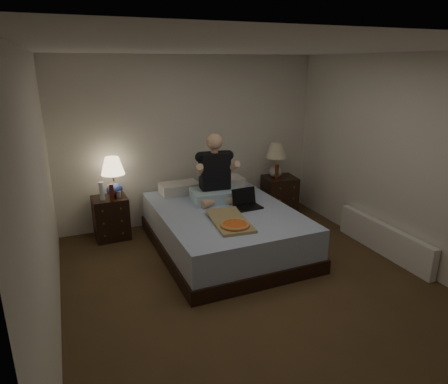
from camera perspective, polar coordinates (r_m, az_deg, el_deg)
name	(u,v)px	position (r m, az deg, el deg)	size (l,w,h in m)	color
floor	(254,288)	(4.56, 4.36, -13.50)	(4.00, 4.50, 0.00)	brown
ceiling	(261,49)	(3.90, 5.27, 19.68)	(4.00, 4.50, 0.00)	white
wall_back	(191,141)	(6.09, -4.80, 7.22)	(4.00, 2.50, 0.00)	white
wall_left	(42,205)	(3.66, -24.51, -1.68)	(4.50, 2.50, 0.00)	white
wall_right	(408,162)	(5.25, 24.75, 3.87)	(4.50, 2.50, 0.00)	white
bed	(224,229)	(5.32, 0.05, -5.27)	(1.67, 2.23, 0.56)	#5C7CB8
nightstand_left	(111,218)	(5.85, -15.84, -3.57)	(0.46, 0.42, 0.60)	black
nightstand_right	(279,196)	(6.53, 7.90, -0.58)	(0.49, 0.44, 0.64)	black
lamp_left	(113,177)	(5.70, -15.52, 2.08)	(0.32, 0.32, 0.56)	navy
lamp_right	(276,160)	(6.34, 7.46, 4.53)	(0.32, 0.32, 0.56)	#96978E
water_bottle	(102,191)	(5.65, -17.06, 0.14)	(0.07, 0.07, 0.25)	white
soda_can	(119,195)	(5.67, -14.82, -0.39)	(0.07, 0.07, 0.10)	#ACABA7
beer_bottle_left	(112,192)	(5.59, -15.75, -0.04)	(0.06, 0.06, 0.23)	#5C1E0D
beer_bottle_right	(277,172)	(6.29, 7.55, 2.86)	(0.06, 0.06, 0.23)	#5C220D
person	(216,168)	(5.40, -1.21, 3.42)	(0.66, 0.52, 0.93)	black
laptop	(248,199)	(5.23, 3.49, -1.05)	(0.34, 0.28, 0.24)	black
pizza_box	(235,226)	(4.60, 1.57, -4.82)	(0.40, 0.76, 0.08)	tan
radiator	(383,239)	(5.61, 21.80, -6.25)	(0.10, 1.60, 0.40)	white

